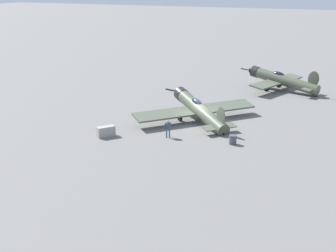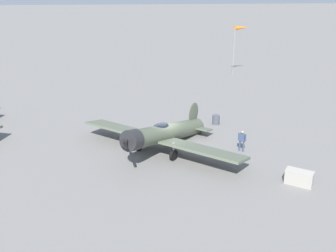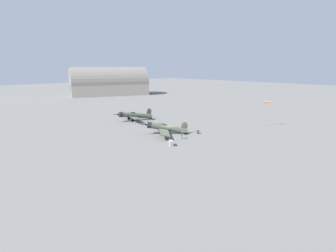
{
  "view_description": "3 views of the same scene",
  "coord_description": "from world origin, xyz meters",
  "views": [
    {
      "loc": [
        16.12,
        -43.2,
        14.1
      ],
      "look_at": [
        -1.18,
        -5.46,
        1.1
      ],
      "focal_mm": 50.2,
      "sensor_mm": 36.0,
      "label": 1
    },
    {
      "loc": [
        -27.61,
        2.66,
        12.09
      ],
      "look_at": [
        0.0,
        0.0,
        1.8
      ],
      "focal_mm": 41.83,
      "sensor_mm": 36.0,
      "label": 2
    },
    {
      "loc": [
        -45.9,
        -47.28,
        15.66
      ],
      "look_at": [
        0.0,
        0.0,
        1.8
      ],
      "focal_mm": 31.4,
      "sensor_mm": 36.0,
      "label": 3
    }
  ],
  "objects": [
    {
      "name": "ground_plane",
      "position": [
        0.0,
        0.0,
        0.0
      ],
      "size": [
        400.0,
        400.0,
        0.0
      ],
      "primitive_type": "plane",
      "color": "slate"
    },
    {
      "name": "airplane_foreground",
      "position": [
        -0.41,
        0.34,
        1.33
      ],
      "size": [
        10.2,
        11.72,
        3.13
      ],
      "rotation": [
        0.0,
        0.0,
        2.45
      ],
      "color": "#4C5442",
      "rests_on": "ground_plane"
    },
    {
      "name": "fuel_drum",
      "position": [
        4.88,
        -4.79,
        0.42
      ],
      "size": [
        0.69,
        0.69,
        0.84
      ],
      "color": "#474C56",
      "rests_on": "ground_plane"
    },
    {
      "name": "airplane_mid_apron",
      "position": [
        4.39,
        18.18,
        1.47
      ],
      "size": [
        11.15,
        10.53,
        3.3
      ],
      "rotation": [
        0.0,
        0.0,
        2.83
      ],
      "color": "#4C5442",
      "rests_on": "ground_plane"
    },
    {
      "name": "ground_crew_mechanic",
      "position": [
        -1.18,
        -5.46,
        1.01
      ],
      "size": [
        0.46,
        0.52,
        1.66
      ],
      "rotation": [
        0.0,
        0.0,
        2.44
      ],
      "color": "#384766",
      "rests_on": "ground_plane"
    },
    {
      "name": "equipment_crate",
      "position": [
        -6.57,
        -7.67,
        0.49
      ],
      "size": [
        1.55,
        1.78,
        0.97
      ],
      "rotation": [
        0.0,
        0.0,
        4.09
      ],
      "color": "#9E998E",
      "rests_on": "ground_plane"
    }
  ]
}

